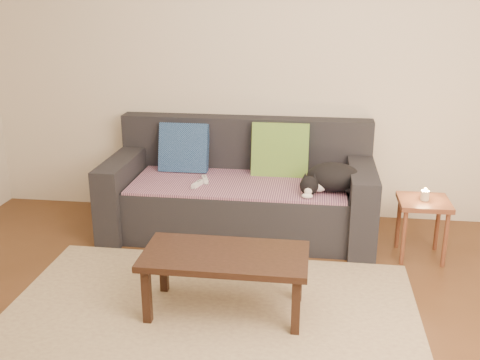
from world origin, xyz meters
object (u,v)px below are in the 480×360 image
at_px(wii_remote_b, 205,179).
at_px(side_table, 423,210).
at_px(sofa, 240,194).
at_px(cat, 331,178).
at_px(wii_remote_a, 198,184).
at_px(coffee_table, 225,261).

height_order(wii_remote_b, side_table, wii_remote_b).
bearing_deg(wii_remote_b, side_table, -116.04).
relative_size(wii_remote_b, side_table, 0.34).
bearing_deg(sofa, wii_remote_b, -157.62).
height_order(cat, side_table, cat).
bearing_deg(wii_remote_a, coffee_table, -144.86).
bearing_deg(wii_remote_a, side_table, -78.43).
distance_m(cat, wii_remote_b, 0.99).
distance_m(sofa, wii_remote_b, 0.32).
xyz_separation_m(wii_remote_a, side_table, (1.67, -0.10, -0.09)).
distance_m(wii_remote_b, side_table, 1.66).
xyz_separation_m(wii_remote_b, side_table, (1.64, -0.22, -0.09)).
xyz_separation_m(sofa, coffee_table, (0.08, -1.27, 0.03)).
relative_size(wii_remote_a, coffee_table, 0.15).
bearing_deg(coffee_table, side_table, 36.20).
xyz_separation_m(cat, side_table, (0.66, -0.12, -0.18)).
bearing_deg(wii_remote_b, coffee_table, 178.31).
relative_size(cat, wii_remote_b, 3.24).
distance_m(sofa, side_table, 1.41).
distance_m(side_table, coffee_table, 1.60).
bearing_deg(coffee_table, sofa, 93.82).
xyz_separation_m(wii_remote_a, wii_remote_b, (0.03, 0.12, 0.00)).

